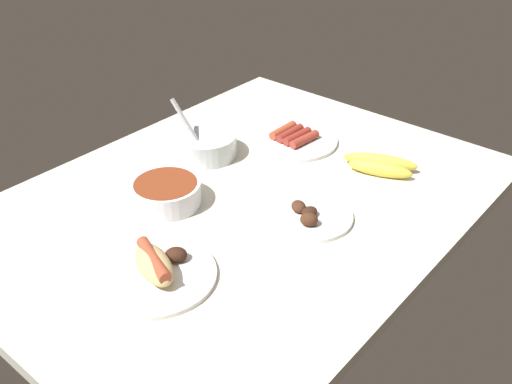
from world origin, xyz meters
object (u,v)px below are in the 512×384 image
at_px(plate_sausages, 293,139).
at_px(bowl_coleslaw, 205,144).
at_px(plate_hotdog_assembled, 156,270).
at_px(banana_bunch, 380,165).
at_px(plate_grilled_meat, 309,215).
at_px(bowl_chili, 166,192).

relative_size(plate_sausages, bowl_coleslaw, 1.49).
xyz_separation_m(plate_hotdog_assembled, banana_bunch, (-0.62, 0.12, 0.00)).
distance_m(plate_grilled_meat, bowl_coleslaw, 0.38).
relative_size(plate_grilled_meat, bowl_coleslaw, 1.19).
xyz_separation_m(plate_sausages, bowl_coleslaw, (0.21, -0.13, 0.02)).
distance_m(plate_grilled_meat, banana_bunch, 0.28).
relative_size(bowl_chili, banana_bunch, 0.84).
height_order(bowl_chili, plate_hotdog_assembled, plate_hotdog_assembled).
xyz_separation_m(plate_hotdog_assembled, bowl_coleslaw, (-0.40, -0.26, 0.01)).
relative_size(plate_grilled_meat, plate_hotdog_assembled, 0.81).
relative_size(plate_sausages, banana_bunch, 1.26).
bearing_deg(plate_sausages, banana_bunch, 92.51).
relative_size(plate_grilled_meat, plate_sausages, 0.80).
xyz_separation_m(plate_grilled_meat, banana_bunch, (-0.28, 0.02, 0.01)).
relative_size(bowl_chili, plate_hotdog_assembled, 0.67).
height_order(plate_sausages, bowl_coleslaw, bowl_coleslaw).
bearing_deg(bowl_coleslaw, plate_sausages, 147.97).
distance_m(plate_hotdog_assembled, bowl_coleslaw, 0.48).
bearing_deg(plate_hotdog_assembled, banana_bunch, 168.68).
height_order(plate_hotdog_assembled, banana_bunch, plate_hotdog_assembled).
distance_m(plate_grilled_meat, plate_sausages, 0.36).
bearing_deg(plate_hotdog_assembled, bowl_coleslaw, -147.00).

